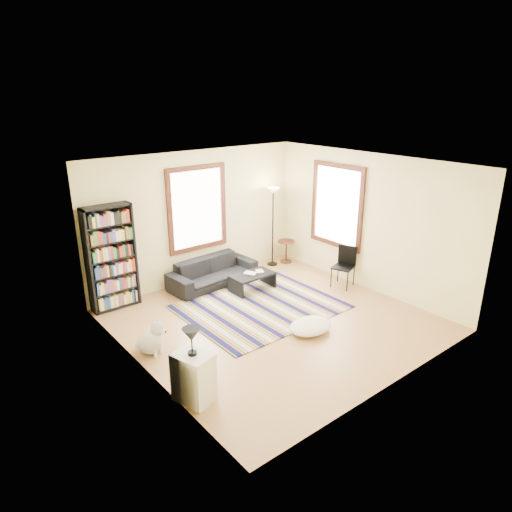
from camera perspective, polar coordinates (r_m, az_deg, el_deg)
floor at (r=8.39m, az=2.16°, el=-8.32°), size 5.00×5.00×0.10m
ceiling at (r=7.46m, az=2.46°, el=11.69°), size 5.00×5.00×0.10m
wall_back at (r=9.78m, az=-7.57°, el=4.86°), size 5.00×0.10×2.80m
wall_front at (r=6.25m, az=17.87°, el=-4.88°), size 5.00×0.10×2.80m
wall_left at (r=6.52m, az=-14.90°, el=-3.49°), size 0.10×5.00×2.80m
wall_right at (r=9.60m, az=13.90°, el=4.15°), size 0.10×5.00×2.80m
window_back at (r=9.67m, az=-7.37°, el=5.91°), size 1.20×0.06×1.60m
window_right at (r=9.98m, az=10.09°, el=6.21°), size 0.06×1.20×1.60m
rug at (r=8.83m, az=0.56°, el=-6.32°), size 2.88×2.30×0.02m
sofa at (r=9.77m, az=-5.41°, el=-1.99°), size 0.90×2.00×0.57m
bookshelf at (r=8.88m, az=-17.66°, el=-0.23°), size 0.90×0.30×2.00m
coffee_table at (r=9.48m, az=-0.46°, el=-3.28°), size 1.00×0.73×0.36m
book_a at (r=9.35m, az=-0.94°, el=-2.36°), size 0.30×0.27×0.02m
book_b at (r=9.53m, az=0.06°, el=-1.93°), size 0.21×0.24×0.01m
floor_cushion at (r=8.01m, az=6.81°, el=-8.68°), size 0.96×0.83×0.20m
floor_lamp at (r=10.63m, az=2.11°, el=3.62°), size 0.34×0.34×1.86m
side_table at (r=11.02m, az=3.78°, el=0.58°), size 0.45×0.45×0.54m
folding_chair at (r=9.75m, az=10.84°, el=-1.39°), size 0.53×0.52×0.86m
white_cabinet at (r=6.30m, az=-7.80°, el=-14.79°), size 0.51×0.59×0.70m
table_lamp at (r=6.01m, az=-8.05°, el=-10.55°), size 0.31×0.31×0.38m
dog at (r=7.47m, az=-13.32°, el=-9.72°), size 0.62×0.70×0.58m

